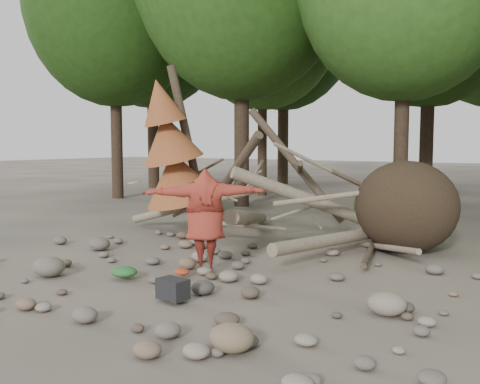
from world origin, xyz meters
The scene contains 13 objects.
ground centered at (0.00, 0.00, 0.00)m, with size 120.00×120.00×0.00m, color #514C44.
deadfall_pile centered at (2.02, 4.24, 0.95)m, with size 8.55×5.24×3.30m.
dead_conifer centered at (-3.12, 3.37, 2.11)m, with size 2.06×2.16×4.35m.
bush_left centered at (-5.50, 7.20, 0.72)m, with size 1.80×1.80×1.44m, color #204412.
bush_mid centered at (0.80, 7.80, 0.56)m, with size 1.40×1.40×1.12m, color #2B5719.
frisbee_thrower centered at (0.14, 0.41, 0.99)m, with size 2.38×1.91×1.82m.
backpack centered at (0.79, -1.25, 0.15)m, with size 0.45×0.30×0.30m, color black.
cloth_green centered at (-0.77, -0.71, 0.09)m, with size 0.49×0.41×0.18m, color #27612A.
cloth_orange centered at (-0.04, -0.04, 0.05)m, with size 0.30×0.24×0.11m, color #9F391B.
boulder_front_left centered at (-2.04, -1.27, 0.18)m, with size 0.59×0.53×0.35m, color #686257.
boulder_front_right centered at (2.57, -2.32, 0.16)m, with size 0.53×0.48×0.32m, color #7D684E.
boulder_mid_right centered at (3.62, -0.10, 0.16)m, with size 0.54×0.48×0.32m, color gray.
boulder_mid_left centered at (-3.07, 0.82, 0.14)m, with size 0.48×0.43×0.29m, color #605851.
Camera 1 is at (5.85, -7.16, 2.35)m, focal length 40.00 mm.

